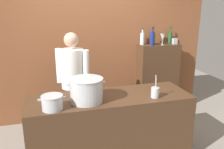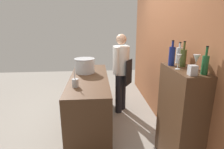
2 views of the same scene
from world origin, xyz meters
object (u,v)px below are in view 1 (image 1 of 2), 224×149
Objects in this scene: chef at (73,79)px; spice_tin_silver at (175,41)px; wine_bottle_olive at (153,38)px; wine_glass_short at (162,37)px; utensil_crock at (155,92)px; wine_bottle_cobalt at (152,38)px; wine_glass_wide at (163,38)px; stockpot_large at (86,90)px; wine_bottle_green at (170,37)px; wine_bottle_clear at (142,38)px; stockpot_small at (52,102)px.

chef reaches higher than spice_tin_silver.
wine_glass_short is (0.21, 0.05, 0.01)m from wine_bottle_olive.
wine_glass_short is (0.82, 1.46, 0.50)m from utensil_crock.
wine_bottle_olive is at bearing 58.50° from wine_bottle_cobalt.
stockpot_large is at bearing -143.52° from wine_glass_wide.
wine_bottle_clear is (-0.57, -0.02, 0.00)m from wine_bottle_green.
wine_bottle_green is at bearing 20.92° from wine_bottle_cobalt.
wine_bottle_clear is (1.68, 1.47, 0.47)m from stockpot_small.
utensil_crock reaches higher than stockpot_large.
wine_bottle_green is 0.95× the size of wine_bottle_olive.
stockpot_large is at bearing -140.90° from wine_glass_short.
wine_bottle_green is 0.15m from spice_tin_silver.
wine_glass_short is (0.28, 0.17, 0.00)m from wine_bottle_cobalt.
wine_bottle_green reaches higher than stockpot_small.
wine_bottle_green reaches higher than wine_glass_short.
wine_bottle_green is (1.84, 1.36, 0.40)m from stockpot_large.
stockpot_large is 0.43m from stockpot_small.
spice_tin_silver is (0.26, 0.04, -0.07)m from wine_glass_wide.
stockpot_small is 2.28m from wine_bottle_clear.
utensil_crock is 1.66× the size of wine_glass_wide.
wine_glass_wide is at bearing -1.63° from wine_bottle_cobalt.
stockpot_large is 2.04m from wine_glass_wide.
wine_bottle_olive is 0.22m from wine_glass_short.
wine_bottle_clear is at bearing 74.06° from utensil_crock.
stockpot_small is at bearing -146.57° from wine_bottle_green.
chef is 9.05× the size of wine_glass_short.
wine_bottle_cobalt is 1.02× the size of wine_bottle_olive.
stockpot_small is 2.45m from wine_glass_wide.
stockpot_large is 1.47× the size of wine_bottle_olive.
wine_glass_short is at bearing 31.29° from wine_bottle_cobalt.
chef is 5.27× the size of wine_bottle_olive.
wine_bottle_cobalt reaches higher than wine_bottle_green.
utensil_crock is 2.80× the size of spice_tin_silver.
wine_glass_short is (2.08, 1.48, 0.49)m from stockpot_small.
wine_bottle_olive is at bearing 41.73° from stockpot_large.
stockpot_small is 2.60m from wine_glass_short.
wine_bottle_olive is 0.18m from wine_glass_wide.
chef is 5.82× the size of wine_bottle_clear.
wine_bottle_clear is at bearing 154.55° from wine_glass_wide.
wine_glass_wide is (-0.24, -0.18, 0.01)m from wine_bottle_green.
spice_tin_silver is at bearing 52.70° from utensil_crock.
wine_bottle_clear is 0.61m from spice_tin_silver.
chef is 1.26m from utensil_crock.
wine_bottle_green is at bearing 8.39° from wine_bottle_olive.
wine_bottle_olive reaches higher than spice_tin_silver.
wine_bottle_olive is at bearing -171.61° from wine_bottle_green.
wine_bottle_cobalt reaches higher than wine_glass_wide.
wine_glass_short is at bearing 67.78° from wine_glass_wide.
wine_bottle_green reaches higher than wine_glass_wide.
spice_tin_silver is at bearing -11.83° from wine_bottle_olive.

